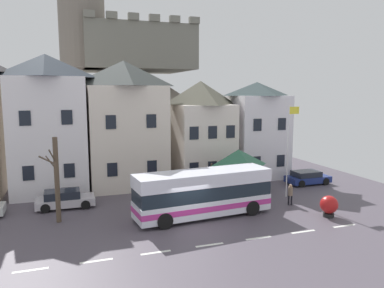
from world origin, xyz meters
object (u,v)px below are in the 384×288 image
(bus_shelter, at_px, (238,158))
(bare_tree_00, at_px, (57,179))
(hilltop_castle, at_px, (135,102))
(parked_car_01, at_px, (307,177))
(parked_car_00, at_px, (65,199))
(transit_bus, at_px, (203,194))
(townhouse_03, at_px, (201,131))
(pedestrian_00, at_px, (254,190))
(parked_car_02, at_px, (243,182))
(townhouse_02, at_px, (125,124))
(townhouse_04, at_px, (256,130))
(pedestrian_01, at_px, (290,193))
(flagpole, at_px, (289,145))
(public_bench, at_px, (236,182))
(townhouse_01, at_px, (48,124))
(harbour_buoy, at_px, (329,205))

(bus_shelter, relative_size, bare_tree_00, 0.68)
(hilltop_castle, bearing_deg, bare_tree_00, -109.37)
(parked_car_01, xyz_separation_m, bare_tree_00, (-21.11, -3.21, 2.21))
(bus_shelter, relative_size, parked_car_00, 0.92)
(transit_bus, bearing_deg, townhouse_03, 65.55)
(townhouse_03, bearing_deg, bare_tree_00, -147.15)
(pedestrian_00, bearing_deg, parked_car_02, 78.68)
(townhouse_02, bearing_deg, hilltop_castle, 77.46)
(townhouse_04, relative_size, bare_tree_00, 1.67)
(parked_car_00, height_order, pedestrian_00, pedestrian_00)
(parked_car_01, distance_m, parked_car_02, 6.31)
(townhouse_03, height_order, parked_car_00, townhouse_03)
(pedestrian_01, bearing_deg, townhouse_03, 108.84)
(townhouse_04, xyz_separation_m, pedestrian_00, (-4.10, -7.37, -3.80))
(townhouse_02, distance_m, bare_tree_00, 10.59)
(transit_bus, xyz_separation_m, parked_car_02, (5.66, 5.49, -0.91))
(townhouse_02, height_order, parked_car_00, townhouse_02)
(townhouse_02, bearing_deg, flagpole, -36.08)
(parked_car_00, bearing_deg, hilltop_castle, 69.47)
(hilltop_castle, distance_m, pedestrian_01, 32.20)
(townhouse_02, xyz_separation_m, public_bench, (8.81, -4.33, -4.99))
(public_bench, bearing_deg, bare_tree_00, -163.86)
(bus_shelter, xyz_separation_m, bare_tree_00, (-13.67, -2.08, -0.22))
(bus_shelter, relative_size, public_bench, 2.26)
(parked_car_01, bearing_deg, pedestrian_01, -136.03)
(parked_car_01, xyz_separation_m, pedestrian_01, (-5.04, -4.93, 0.33))
(townhouse_02, distance_m, parked_car_00, 9.05)
(pedestrian_01, bearing_deg, public_bench, 104.77)
(townhouse_01, relative_size, pedestrian_00, 7.37)
(townhouse_01, distance_m, pedestrian_00, 17.41)
(hilltop_castle, bearing_deg, pedestrian_01, -79.61)
(townhouse_02, bearing_deg, townhouse_04, -3.64)
(pedestrian_00, bearing_deg, harbour_buoy, -61.07)
(transit_bus, bearing_deg, flagpole, 10.52)
(public_bench, bearing_deg, townhouse_02, 153.82)
(hilltop_castle, relative_size, flagpole, 5.24)
(parked_car_00, bearing_deg, townhouse_03, 22.94)
(townhouse_04, distance_m, bare_tree_00, 19.92)
(townhouse_04, bearing_deg, flagpole, -99.14)
(townhouse_03, bearing_deg, parked_car_01, -30.58)
(transit_bus, xyz_separation_m, parked_car_01, (11.97, 5.21, -0.95))
(townhouse_02, xyz_separation_m, townhouse_03, (6.98, -0.34, -0.85))
(hilltop_castle, bearing_deg, harbour_buoy, -78.97)
(townhouse_03, distance_m, flagpole, 9.09)
(townhouse_04, distance_m, public_bench, 6.60)
(harbour_buoy, relative_size, bare_tree_00, 0.26)
(parked_car_02, distance_m, pedestrian_01, 5.37)
(bus_shelter, height_order, public_bench, bus_shelter)
(public_bench, distance_m, bare_tree_00, 15.28)
(parked_car_01, height_order, parked_car_02, parked_car_02)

